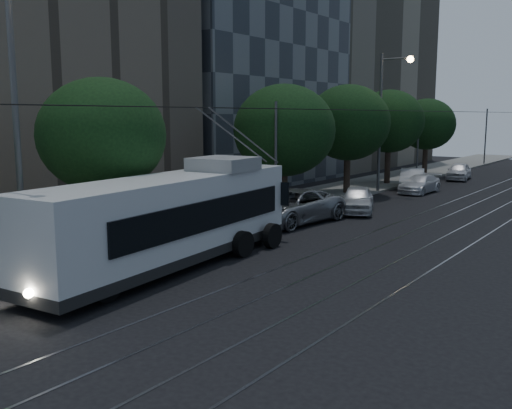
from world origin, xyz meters
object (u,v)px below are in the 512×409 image
object	(u,v)px
car_white_a	(357,199)
car_white_c	(412,180)
pickup_silver	(292,207)
car_white_d	(459,171)
streetlamp_far	(386,110)
trolleybus	(173,219)
car_white_b	(420,184)
streetlamp_near	(22,86)

from	to	relation	value
car_white_a	car_white_c	distance (m)	10.99
pickup_silver	car_white_d	xyz separation A→B (m)	(0.80, 24.37, -0.13)
car_white_d	streetlamp_far	size ratio (longest dim) A/B	0.44
pickup_silver	car_white_c	world-z (taller)	pickup_silver
trolleybus	car_white_c	bearing A→B (deg)	86.15
trolleybus	car_white_c	size ratio (longest dim) A/B	2.70
trolleybus	car_white_d	world-z (taller)	trolleybus
car_white_a	car_white_d	distance (m)	19.58
car_white_b	pickup_silver	bearing A→B (deg)	-91.82
trolleybus	streetlamp_far	distance (m)	22.82
streetlamp_near	streetlamp_far	distance (m)	26.72
car_white_a	car_white_c	world-z (taller)	car_white_c
car_white_b	car_white_c	size ratio (longest dim) A/B	0.93
trolleybus	pickup_silver	xyz separation A→B (m)	(-0.99, 9.34, -0.87)
streetlamp_near	streetlamp_far	world-z (taller)	streetlamp_near
pickup_silver	car_white_d	distance (m)	24.38
streetlamp_near	car_white_b	bearing A→B (deg)	85.99
pickup_silver	car_white_a	world-z (taller)	pickup_silver
car_white_a	car_white_b	size ratio (longest dim) A/B	1.00
trolleybus	pickup_silver	size ratio (longest dim) A/B	2.06
car_white_c	streetlamp_near	distance (m)	29.90
car_white_d	streetlamp_near	xyz separation A→B (m)	(-1.69, -38.03, 5.45)
car_white_b	car_white_a	bearing A→B (deg)	-86.97
car_white_a	car_white_b	distance (m)	9.82
car_white_b	car_white_c	distance (m)	1.49
car_white_c	car_white_d	xyz separation A→B (m)	(0.69, 8.64, -0.05)
trolleybus	streetlamp_near	size ratio (longest dim) A/B	1.22
pickup_silver	car_white_b	world-z (taller)	pickup_silver
car_white_a	car_white_b	world-z (taller)	car_white_a
streetlamp_far	car_white_a	bearing A→B (deg)	-75.77
trolleybus	car_white_d	size ratio (longest dim) A/B	2.99
car_white_b	car_white_d	bearing A→B (deg)	94.12
car_white_c	streetlamp_near	world-z (taller)	streetlamp_near
pickup_silver	car_white_a	bearing A→B (deg)	81.86
streetlamp_near	streetlamp_far	size ratio (longest dim) A/B	1.09
car_white_c	car_white_d	world-z (taller)	car_white_c
car_white_c	streetlamp_near	size ratio (longest dim) A/B	0.45
pickup_silver	car_white_b	distance (m)	14.65
pickup_silver	car_white_a	size ratio (longest dim) A/B	1.41
trolleybus	car_white_c	xyz separation A→B (m)	(-0.88, 25.07, -0.95)
car_white_b	streetlamp_near	bearing A→B (deg)	-91.58
pickup_silver	car_white_a	xyz separation A→B (m)	(1.19, 4.79, -0.11)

